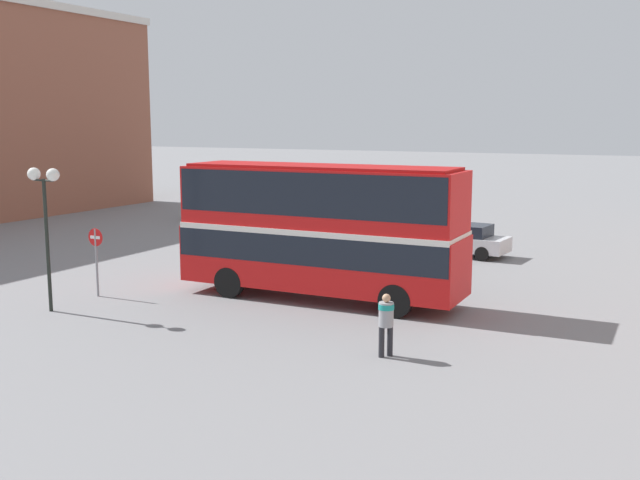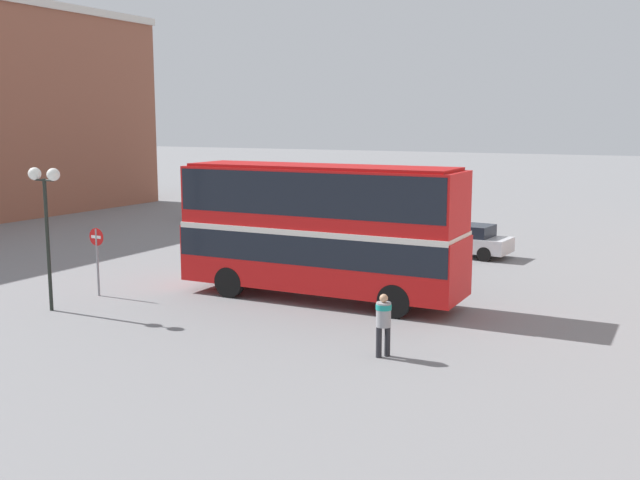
% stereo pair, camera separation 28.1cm
% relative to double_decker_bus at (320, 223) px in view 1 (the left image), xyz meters
% --- Properties ---
extents(ground_plane, '(240.00, 240.00, 0.00)m').
position_rel_double_decker_bus_xyz_m(ground_plane, '(-1.62, 0.52, -2.70)').
color(ground_plane, slate).
extents(double_decker_bus, '(10.10, 2.74, 4.70)m').
position_rel_double_decker_bus_xyz_m(double_decker_bus, '(0.00, 0.00, 0.00)').
color(double_decker_bus, red).
rests_on(double_decker_bus, ground_plane).
extents(pedestrian_foreground, '(0.59, 0.59, 1.71)m').
position_rel_double_decker_bus_xyz_m(pedestrian_foreground, '(4.47, -4.89, -1.65)').
color(pedestrian_foreground, '#232328').
rests_on(pedestrian_foreground, ground_plane).
extents(parked_car_kerb_near, '(4.50, 2.71, 1.47)m').
position_rel_double_decker_bus_xyz_m(parked_car_kerb_near, '(-15.21, 16.18, -1.95)').
color(parked_car_kerb_near, maroon).
rests_on(parked_car_kerb_near, ground_plane).
extents(parked_car_kerb_far, '(4.34, 2.16, 1.48)m').
position_rel_double_decker_bus_xyz_m(parked_car_kerb_far, '(1.94, 10.68, -1.94)').
color(parked_car_kerb_far, silver).
rests_on(parked_car_kerb_far, ground_plane).
extents(street_lamp_twin_globe, '(1.26, 0.42, 4.71)m').
position_rel_double_decker_bus_xyz_m(street_lamp_twin_globe, '(-7.15, -5.47, 1.11)').
color(street_lamp_twin_globe, black).
rests_on(street_lamp_twin_globe, ground_plane).
extents(no_entry_sign, '(0.63, 0.08, 2.45)m').
position_rel_double_decker_bus_xyz_m(no_entry_sign, '(-7.28, -3.17, -1.05)').
color(no_entry_sign, gray).
rests_on(no_entry_sign, ground_plane).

